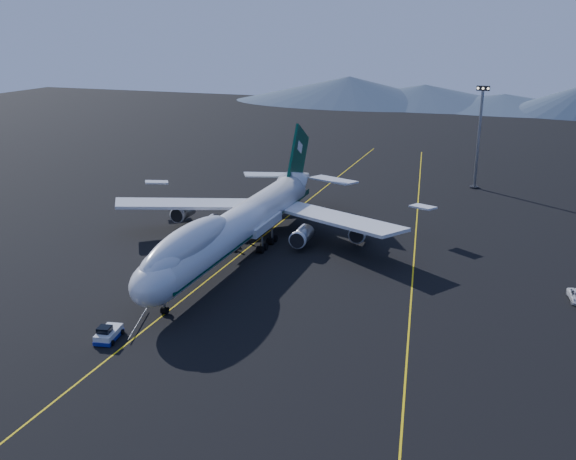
% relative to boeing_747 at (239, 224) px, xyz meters
% --- Properties ---
extents(ground, '(500.00, 500.00, 0.00)m').
position_rel_boeing_747_xyz_m(ground, '(-0.00, -0.03, -5.81)').
color(ground, black).
rests_on(ground, ground).
extents(taxiway_line_main, '(0.25, 220.00, 0.01)m').
position_rel_boeing_747_xyz_m(taxiway_line_main, '(-0.00, -0.03, -5.80)').
color(taxiway_line_main, yellow).
rests_on(taxiway_line_main, ground).
extents(taxiway_line_side, '(28.08, 198.09, 0.01)m').
position_rel_boeing_747_xyz_m(taxiway_line_side, '(30.00, 9.97, -5.80)').
color(taxiway_line_side, yellow).
rests_on(taxiway_line_side, ground).
extents(boeing_747, '(59.62, 72.43, 19.37)m').
position_rel_boeing_747_xyz_m(boeing_747, '(0.00, 0.00, 0.00)').
color(boeing_747, silver).
rests_on(boeing_747, ground).
extents(pushback_tug, '(3.38, 5.08, 2.06)m').
position_rel_boeing_747_xyz_m(pushback_tug, '(-3.00, -35.93, -5.17)').
color(pushback_tug, silver).
rests_on(pushback_tug, ground).
extents(floodlight_mast, '(3.16, 2.37, 25.59)m').
position_rel_boeing_747_xyz_m(floodlight_mast, '(36.04, 65.87, 7.15)').
color(floodlight_mast, black).
rests_on(floodlight_mast, ground).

